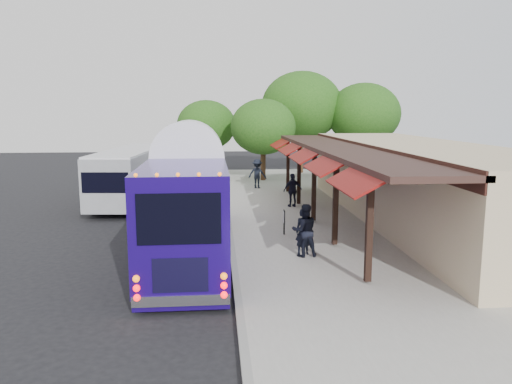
# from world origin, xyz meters

# --- Properties ---
(ground) EXTENTS (90.00, 90.00, 0.00)m
(ground) POSITION_xyz_m (0.00, 0.00, 0.00)
(ground) COLOR black
(ground) RESTS_ON ground
(sidewalk) EXTENTS (10.00, 40.00, 0.15)m
(sidewalk) POSITION_xyz_m (5.00, 4.00, 0.07)
(sidewalk) COLOR #9E9B93
(sidewalk) RESTS_ON ground
(curb) EXTENTS (0.20, 40.00, 0.16)m
(curb) POSITION_xyz_m (0.05, 4.00, 0.07)
(curb) COLOR gray
(curb) RESTS_ON ground
(station_shelter) EXTENTS (8.15, 20.00, 3.60)m
(station_shelter) POSITION_xyz_m (8.38, 4.00, 1.85)
(station_shelter) COLOR tan
(station_shelter) RESTS_ON ground
(coach_bus) EXTENTS (2.59, 11.74, 3.73)m
(coach_bus) POSITION_xyz_m (-1.45, 0.23, 2.01)
(coach_bus) COLOR #1B0863
(coach_bus) RESTS_ON ground
(city_bus) EXTENTS (3.19, 11.07, 2.93)m
(city_bus) POSITION_xyz_m (-5.11, 10.92, 1.62)
(city_bus) COLOR gray
(city_bus) RESTS_ON ground
(ped_a) EXTENTS (0.58, 0.39, 1.58)m
(ped_a) POSITION_xyz_m (2.47, -0.92, 0.94)
(ped_a) COLOR black
(ped_a) RESTS_ON sidewalk
(ped_b) EXTENTS (0.93, 0.75, 1.80)m
(ped_b) POSITION_xyz_m (2.45, -1.18, 1.05)
(ped_b) COLOR black
(ped_b) RESTS_ON sidewalk
(ped_c) EXTENTS (1.08, 0.66, 1.72)m
(ped_c) POSITION_xyz_m (3.40, 7.57, 1.01)
(ped_c) COLOR black
(ped_c) RESTS_ON sidewalk
(ped_d) EXTENTS (1.36, 1.08, 1.84)m
(ped_d) POSITION_xyz_m (2.11, 14.00, 1.07)
(ped_d) COLOR black
(ped_d) RESTS_ON sidewalk
(sign_board) EXTENTS (0.07, 0.44, 0.98)m
(sign_board) POSITION_xyz_m (2.18, 1.86, 0.81)
(sign_board) COLOR black
(sign_board) RESTS_ON sidewalk
(tree_left) EXTENTS (4.57, 4.57, 5.86)m
(tree_left) POSITION_xyz_m (2.82, 17.62, 3.90)
(tree_left) COLOR #382314
(tree_left) RESTS_ON ground
(tree_mid) EXTENTS (6.31, 6.31, 8.07)m
(tree_mid) POSITION_xyz_m (6.24, 21.74, 5.39)
(tree_mid) COLOR #382314
(tree_mid) RESTS_ON ground
(tree_right) EXTENTS (5.57, 5.57, 7.13)m
(tree_right) POSITION_xyz_m (10.84, 20.49, 4.76)
(tree_right) COLOR #382314
(tree_right) RESTS_ON ground
(tree_far) EXTENTS (4.56, 4.56, 5.84)m
(tree_far) POSITION_xyz_m (-1.21, 21.86, 3.89)
(tree_far) COLOR #382314
(tree_far) RESTS_ON ground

